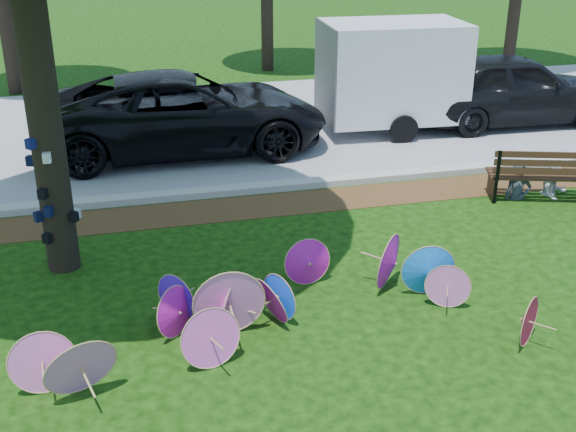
# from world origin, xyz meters

# --- Properties ---
(ground) EXTENTS (90.00, 90.00, 0.00)m
(ground) POSITION_xyz_m (0.00, 0.00, 0.00)
(ground) COLOR black
(ground) RESTS_ON ground
(mulch_strip) EXTENTS (90.00, 1.00, 0.01)m
(mulch_strip) POSITION_xyz_m (0.00, 4.50, 0.01)
(mulch_strip) COLOR #472D16
(mulch_strip) RESTS_ON ground
(curb) EXTENTS (90.00, 0.30, 0.12)m
(curb) POSITION_xyz_m (0.00, 5.20, 0.06)
(curb) COLOR #B7B5AD
(curb) RESTS_ON ground
(street) EXTENTS (90.00, 8.00, 0.01)m
(street) POSITION_xyz_m (0.00, 9.35, 0.01)
(street) COLOR gray
(street) RESTS_ON ground
(parasol_pile) EXTENTS (5.95, 2.28, 0.88)m
(parasol_pile) POSITION_xyz_m (-0.08, 0.75, 0.36)
(parasol_pile) COLOR #C615A5
(parasol_pile) RESTS_ON ground
(black_van) EXTENTS (5.78, 2.69, 1.60)m
(black_van) POSITION_xyz_m (-0.24, 7.77, 0.80)
(black_van) COLOR black
(black_van) RESTS_ON ground
(dark_pickup) EXTENTS (4.87, 2.11, 1.64)m
(dark_pickup) POSITION_xyz_m (7.22, 7.99, 0.82)
(dark_pickup) COLOR black
(dark_pickup) RESTS_ON ground
(cargo_trailer) EXTENTS (3.06, 2.04, 2.67)m
(cargo_trailer) POSITION_xyz_m (4.36, 8.16, 1.34)
(cargo_trailer) COLOR silver
(cargo_trailer) RESTS_ON ground
(park_bench) EXTENTS (1.89, 1.17, 0.93)m
(park_bench) POSITION_xyz_m (5.37, 3.73, 0.46)
(park_bench) COLOR black
(park_bench) RESTS_ON ground
(person_left) EXTENTS (0.51, 0.39, 1.25)m
(person_left) POSITION_xyz_m (5.02, 3.78, 0.62)
(person_left) COLOR #343A47
(person_left) RESTS_ON ground
(person_right) EXTENTS (0.60, 0.49, 1.13)m
(person_right) POSITION_xyz_m (5.72, 3.78, 0.56)
(person_right) COLOR silver
(person_right) RESTS_ON ground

